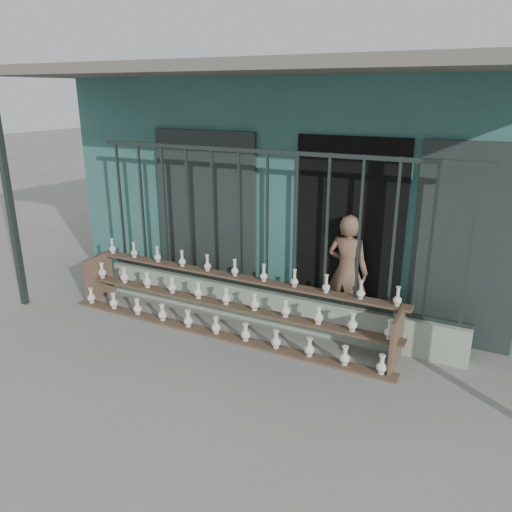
% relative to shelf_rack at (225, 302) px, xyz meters
% --- Properties ---
extents(ground, '(60.00, 60.00, 0.00)m').
position_rel_shelf_rack_xyz_m(ground, '(0.38, -0.89, -0.36)').
color(ground, slate).
extents(workshop_building, '(7.40, 6.60, 3.21)m').
position_rel_shelf_rack_xyz_m(workshop_building, '(0.39, 3.34, 1.26)').
color(workshop_building, '#2B5A54').
rests_on(workshop_building, ground).
extents(parapet_wall, '(5.00, 0.20, 0.45)m').
position_rel_shelf_rack_xyz_m(parapet_wall, '(0.38, 0.41, -0.13)').
color(parapet_wall, gray).
rests_on(parapet_wall, ground).
extents(security_fence, '(5.00, 0.04, 1.80)m').
position_rel_shelf_rack_xyz_m(security_fence, '(0.38, 0.41, 0.99)').
color(security_fence, '#283330').
rests_on(security_fence, parapet_wall).
extents(shelf_rack, '(4.50, 0.68, 0.85)m').
position_rel_shelf_rack_xyz_m(shelf_rack, '(0.00, 0.00, 0.00)').
color(shelf_rack, brown).
rests_on(shelf_rack, ground).
extents(elderly_woman, '(0.57, 0.41, 1.48)m').
position_rel_shelf_rack_xyz_m(elderly_woman, '(1.33, 0.80, 0.38)').
color(elderly_woman, brown).
rests_on(elderly_woman, ground).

